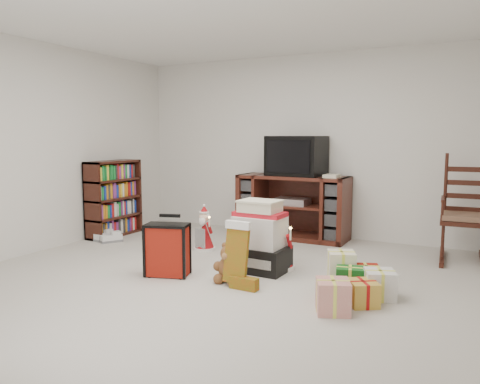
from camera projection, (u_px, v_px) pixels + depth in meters
name	position (u px, v px, depth m)	size (l,w,h in m)	color
room	(214.00, 151.00, 4.30)	(5.01, 5.01, 2.51)	beige
tv_stand	(293.00, 207.00, 6.37)	(1.50, 0.54, 0.85)	#4F1B16
bookshelf	(114.00, 200.00, 6.51)	(0.29, 0.86, 1.05)	#3A170F
rocking_chair	(464.00, 223.00, 5.21)	(0.54, 0.85, 1.24)	#3A170F
gift_pile	(260.00, 241.00, 4.82)	(0.59, 0.44, 0.72)	black
red_suitcase	(167.00, 250.00, 4.64)	(0.45, 0.32, 0.61)	maroon
stocking	(236.00, 254.00, 4.31)	(0.29, 0.12, 0.62)	#0D7B15
teddy_bear	(230.00, 265.00, 4.46)	(0.25, 0.22, 0.37)	brown
santa_figurine	(281.00, 248.00, 4.88)	(0.29, 0.28, 0.60)	#9F1115
mrs_claus_figurine	(204.00, 233.00, 5.70)	(0.27, 0.26, 0.55)	#9F1115
sneaker_pair	(108.00, 237.00, 6.20)	(0.37, 0.30, 0.10)	silver
gift_cluster	(355.00, 283.00, 4.07)	(0.68, 0.99, 0.23)	red
crt_television	(296.00, 156.00, 6.28)	(0.76, 0.58, 0.53)	black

